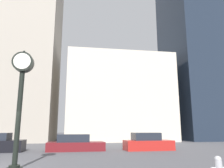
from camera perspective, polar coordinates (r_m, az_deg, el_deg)
The scene contains 7 objects.
building_tall_tower at distance 38.74m, azimuth -23.10°, elevation 11.02°, with size 12.34×12.00×32.14m.
building_storefront_row at distance 35.49m, azimuth 1.29°, elevation -4.13°, with size 15.60×12.00×12.79m.
building_glass_modern at distance 43.32m, azimuth 22.66°, elevation 7.83°, with size 12.60×12.00×31.06m.
street_clock at distance 10.93m, azimuth -22.70°, elevation -1.33°, with size 0.94×0.68×5.43m.
car_maroon at distance 18.76m, azimuth -9.64°, elevation -15.16°, with size 4.71×2.10×1.32m.
car_red at distance 19.29m, azimuth 9.30°, elevation -14.91°, with size 4.12×1.93×1.44m.
fire_hydrant_near at distance 9.46m, azimuth 26.06°, elevation -18.79°, with size 0.62×0.27×0.76m.
Camera 1 is at (3.76, -10.64, 1.74)m, focal length 35.00 mm.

